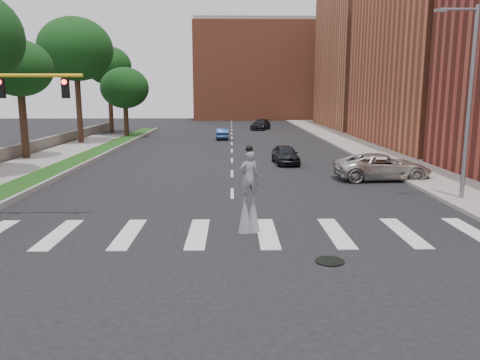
# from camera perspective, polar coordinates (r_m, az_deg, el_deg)

# --- Properties ---
(ground_plane) EXTENTS (160.00, 160.00, 0.00)m
(ground_plane) POSITION_cam_1_polar(r_m,az_deg,el_deg) (16.51, -0.91, -7.56)
(ground_plane) COLOR black
(ground_plane) RESTS_ON ground
(grass_median) EXTENTS (2.00, 60.00, 0.25)m
(grass_median) POSITION_cam_1_polar(r_m,az_deg,el_deg) (37.82, -18.71, 2.43)
(grass_median) COLOR #163E11
(grass_median) RESTS_ON ground
(median_curb) EXTENTS (0.20, 60.00, 0.28)m
(median_curb) POSITION_cam_1_polar(r_m,az_deg,el_deg) (37.51, -17.19, 2.47)
(median_curb) COLOR gray
(median_curb) RESTS_ON ground
(sidewalk_right) EXTENTS (5.00, 90.00, 0.18)m
(sidewalk_right) POSITION_cam_1_polar(r_m,az_deg,el_deg) (42.87, 15.98, 3.44)
(sidewalk_right) COLOR gray
(sidewalk_right) RESTS_ON ground
(stone_wall) EXTENTS (0.50, 56.00, 1.10)m
(stone_wall) POSITION_cam_1_polar(r_m,az_deg,el_deg) (41.58, -25.17, 3.27)
(stone_wall) COLOR #5B564E
(stone_wall) RESTS_ON ground
(manhole) EXTENTS (0.90, 0.90, 0.04)m
(manhole) POSITION_cam_1_polar(r_m,az_deg,el_deg) (14.92, 10.88, -9.69)
(manhole) COLOR black
(manhole) RESTS_ON ground
(building_mid) EXTENTS (16.00, 22.00, 24.00)m
(building_mid) POSITION_cam_1_polar(r_m,az_deg,el_deg) (51.18, 25.70, 17.31)
(building_mid) COLOR #A55234
(building_mid) RESTS_ON ground
(building_far) EXTENTS (16.00, 22.00, 20.00)m
(building_far) POSITION_cam_1_polar(r_m,az_deg,el_deg) (73.24, 16.98, 13.98)
(building_far) COLOR #AE6240
(building_far) RESTS_ON ground
(building_backdrop) EXTENTS (26.00, 14.00, 18.00)m
(building_backdrop) POSITION_cam_1_polar(r_m,az_deg,el_deg) (93.96, 2.70, 12.97)
(building_backdrop) COLOR #A55234
(building_backdrop) RESTS_ON ground
(streetlight) EXTENTS (2.05, 0.20, 9.00)m
(streetlight) POSITION_cam_1_polar(r_m,az_deg,el_deg) (24.28, 26.04, 8.96)
(streetlight) COLOR slate
(streetlight) RESTS_ON ground
(stilt_performer) EXTENTS (0.83, 0.63, 3.27)m
(stilt_performer) POSITION_cam_1_polar(r_m,az_deg,el_deg) (17.33, 1.11, -2.01)
(stilt_performer) COLOR black
(stilt_performer) RESTS_ON ground
(suv_crossing) EXTENTS (5.75, 2.87, 1.57)m
(suv_crossing) POSITION_cam_1_polar(r_m,az_deg,el_deg) (29.23, 16.96, 1.57)
(suv_crossing) COLOR beige
(suv_crossing) RESTS_ON ground
(car_near) EXTENTS (1.92, 4.16, 1.38)m
(car_near) POSITION_cam_1_polar(r_m,az_deg,el_deg) (34.34, 5.55, 3.11)
(car_near) COLOR black
(car_near) RESTS_ON ground
(car_mid) EXTENTS (1.54, 3.84, 1.24)m
(car_mid) POSITION_cam_1_polar(r_m,az_deg,el_deg) (52.42, -2.20, 5.66)
(car_mid) COLOR navy
(car_mid) RESTS_ON ground
(car_far) EXTENTS (3.47, 5.28, 1.42)m
(car_far) POSITION_cam_1_polar(r_m,az_deg,el_deg) (65.95, 2.53, 6.76)
(car_far) COLOR black
(car_far) RESTS_ON ground
(tree_3) EXTENTS (4.97, 4.97, 9.06)m
(tree_3) POSITION_cam_1_polar(r_m,az_deg,el_deg) (39.56, -25.35, 12.13)
(tree_3) COLOR black
(tree_3) RESTS_ON ground
(tree_4) EXTENTS (7.24, 7.24, 12.39)m
(tree_4) POSITION_cam_1_polar(r_m,az_deg,el_deg) (50.09, -19.43, 14.77)
(tree_4) COLOR black
(tree_4) RESTS_ON ground
(tree_5) EXTENTS (5.65, 5.65, 10.87)m
(tree_5) POSITION_cam_1_polar(r_m,az_deg,el_deg) (62.73, -15.72, 13.21)
(tree_5) COLOR black
(tree_5) RESTS_ON ground
(tree_6) EXTENTS (5.48, 5.48, 7.99)m
(tree_6) POSITION_cam_1_polar(r_m,az_deg,el_deg) (55.85, -13.88, 10.82)
(tree_6) COLOR black
(tree_6) RESTS_ON ground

